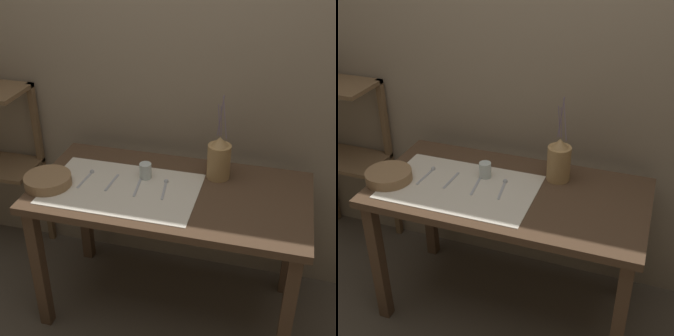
% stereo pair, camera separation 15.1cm
% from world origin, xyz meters
% --- Properties ---
extents(ground_plane, '(12.00, 12.00, 0.00)m').
position_xyz_m(ground_plane, '(0.00, 0.00, 0.00)').
color(ground_plane, brown).
extents(stone_wall_back, '(7.00, 0.06, 2.40)m').
position_xyz_m(stone_wall_back, '(0.00, 0.46, 1.20)').
color(stone_wall_back, gray).
rests_on(stone_wall_back, ground_plane).
extents(wooden_table, '(1.37, 0.70, 0.79)m').
position_xyz_m(wooden_table, '(0.00, 0.00, 0.68)').
color(wooden_table, '#4C3523').
rests_on(wooden_table, ground_plane).
extents(linen_cloth, '(0.75, 0.47, 0.00)m').
position_xyz_m(linen_cloth, '(-0.23, -0.06, 0.79)').
color(linen_cloth, beige).
rests_on(linen_cloth, wooden_table).
extents(pitcher_with_flowers, '(0.12, 0.12, 0.45)m').
position_xyz_m(pitcher_with_flowers, '(0.21, 0.18, 0.90)').
color(pitcher_with_flowers, '#A87F4C').
rests_on(pitcher_with_flowers, wooden_table).
extents(wooden_bowl, '(0.23, 0.23, 0.05)m').
position_xyz_m(wooden_bowl, '(-0.60, -0.12, 0.82)').
color(wooden_bowl, '#8E6B47').
rests_on(wooden_bowl, wooden_table).
extents(glass_tumbler_near, '(0.06, 0.06, 0.08)m').
position_xyz_m(glass_tumbler_near, '(-0.15, 0.07, 0.83)').
color(glass_tumbler_near, silver).
rests_on(glass_tumbler_near, wooden_table).
extents(spoon_inner, '(0.03, 0.18, 0.02)m').
position_xyz_m(spoon_inner, '(-0.44, 0.02, 0.80)').
color(spoon_inner, '#A8A8AD').
rests_on(spoon_inner, wooden_table).
extents(fork_inner, '(0.02, 0.16, 0.00)m').
position_xyz_m(fork_inner, '(-0.30, -0.02, 0.79)').
color(fork_inner, '#A8A8AD').
rests_on(fork_inner, wooden_table).
extents(knife_center, '(0.03, 0.16, 0.00)m').
position_xyz_m(knife_center, '(-0.16, -0.03, 0.79)').
color(knife_center, '#A8A8AD').
rests_on(knife_center, wooden_table).
extents(spoon_outer, '(0.04, 0.17, 0.02)m').
position_xyz_m(spoon_outer, '(-0.03, 0.03, 0.80)').
color(spoon_outer, '#A8A8AD').
rests_on(spoon_outer, wooden_table).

